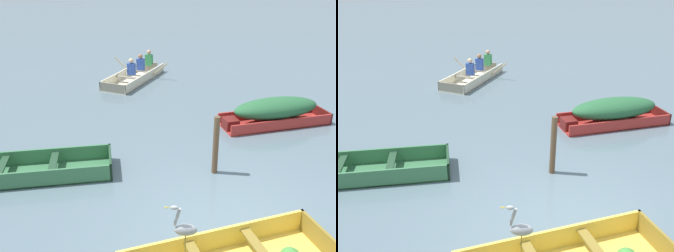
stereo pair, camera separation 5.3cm
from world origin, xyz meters
TOP-DOWN VIEW (x-y plane):
  - ground_plane at (0.00, 0.00)m, footprint 80.00×80.00m
  - skiff_green_near_moored at (-3.75, 2.64)m, footprint 3.56×1.18m
  - skiff_red_mid_moored at (2.81, 4.06)m, footprint 3.11×1.10m
  - rowboat_cream_with_crew at (-0.36, 9.16)m, footprint 2.72×3.23m
  - heron_on_dinghy at (-1.06, -0.77)m, footprint 0.46×0.21m
  - mooring_post at (0.33, 1.94)m, footprint 0.12×0.12m

SIDE VIEW (x-z plane):
  - ground_plane at x=0.00m, z-range 0.00..0.00m
  - skiff_green_near_moored at x=-3.75m, z-range -0.06..0.32m
  - rowboat_cream_with_crew at x=-0.36m, z-range -0.25..0.67m
  - skiff_red_mid_moored at x=2.81m, z-range 0.03..0.81m
  - mooring_post at x=0.33m, z-range 0.00..1.32m
  - heron_on_dinghy at x=-1.06m, z-range 0.47..1.31m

